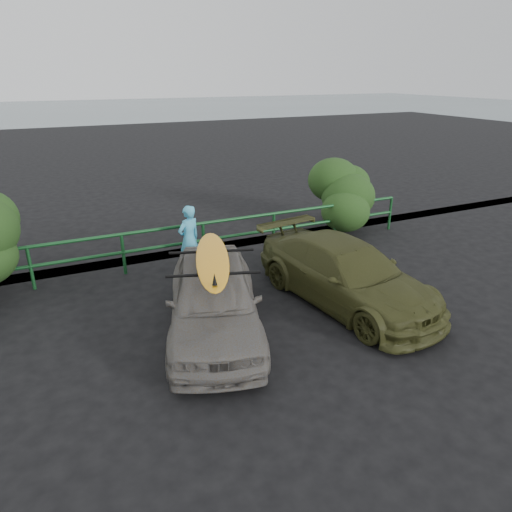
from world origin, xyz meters
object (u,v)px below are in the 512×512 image
Objects in this scene: man at (189,239)px; sedan at (214,299)px; guardrail at (165,247)px; olive_vehicle at (346,274)px; surfboard at (212,259)px.

sedan is at bearing 58.97° from man.
man is at bearing -48.53° from guardrail.
man is at bearing 121.94° from olive_vehicle.
guardrail is 8.44× the size of man.
olive_vehicle reaches higher than guardrail.
guardrail is 0.77m from man.
man is (0.47, -0.53, 0.31)m from guardrail.
sedan is 1.47× the size of surfboard.
man reaches higher than guardrail.
olive_vehicle is (2.90, -0.01, -0.05)m from sedan.
sedan is 0.79m from surfboard.
olive_vehicle is at bearing 17.82° from surfboard.
sedan is 2.46× the size of man.
surfboard is (0.00, 0.00, 0.79)m from sedan.
sedan is (0.03, -3.42, 0.17)m from guardrail.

